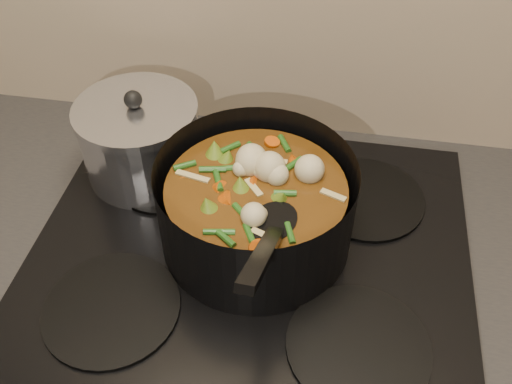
# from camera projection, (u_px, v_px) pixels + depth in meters

# --- Properties ---
(stovetop) EXTENTS (0.62, 0.54, 0.03)m
(stovetop) POSITION_uv_depth(u_px,v_px,m) (250.00, 253.00, 0.82)
(stovetop) COLOR black
(stovetop) RESTS_ON counter
(stockpot) EXTENTS (0.33, 0.40, 0.20)m
(stockpot) POSITION_uv_depth(u_px,v_px,m) (256.00, 208.00, 0.79)
(stockpot) COLOR black
(stockpot) RESTS_ON stovetop
(saucepan) EXTENTS (0.19, 0.19, 0.15)m
(saucepan) POSITION_uv_depth(u_px,v_px,m) (140.00, 140.00, 0.89)
(saucepan) COLOR silver
(saucepan) RESTS_ON stovetop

